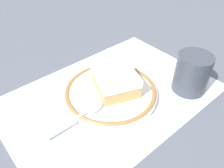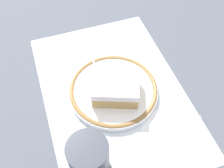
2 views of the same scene
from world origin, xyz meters
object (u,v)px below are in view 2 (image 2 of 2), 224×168
object	(u,v)px
cake_slice	(114,88)
cup	(89,159)
plate	(112,91)
spoon	(95,64)
napkin	(171,135)

from	to	relation	value
cake_slice	cup	world-z (taller)	cup
plate	cup	distance (m)	0.18
plate	cup	bearing A→B (deg)	147.52
plate	spoon	size ratio (longest dim) A/B	1.51
cup	napkin	xyz separation A→B (m)	(0.01, -0.17, -0.04)
cake_slice	napkin	distance (m)	0.15
cake_slice	spoon	distance (m)	0.09
cake_slice	napkin	world-z (taller)	cake_slice
spoon	napkin	distance (m)	0.24
plate	napkin	bearing A→B (deg)	-150.15
plate	spoon	distance (m)	0.08
plate	cake_slice	bearing A→B (deg)	-176.93
napkin	plate	bearing A→B (deg)	29.85
plate	cake_slice	distance (m)	0.03
cup	napkin	world-z (taller)	cup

